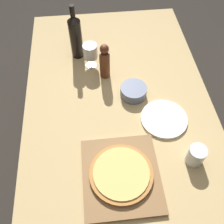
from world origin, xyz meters
The scene contains 10 objects.
ground_plane centered at (0.00, 0.00, 0.00)m, with size 12.00×12.00×0.00m, color #2D2823.
dining_table centered at (0.00, 0.00, 0.66)m, with size 0.99×1.73×0.74m.
cutting_board centered at (-0.04, -0.37, 0.75)m, with size 0.34×0.37×0.02m.
pizza centered at (-0.04, -0.37, 0.77)m, with size 0.28×0.28×0.02m.
wine_bottle centered at (-0.20, 0.44, 0.88)m, with size 0.07×0.07×0.33m.
pepper_mill centered at (-0.05, 0.25, 0.84)m, with size 0.06×0.06×0.22m.
wine_glass centered at (-0.13, 0.34, 0.84)m, with size 0.08×0.08×0.15m.
small_bowl centered at (0.09, 0.09, 0.76)m, with size 0.14×0.14×0.06m.
drinking_tumbler centered at (0.30, -0.33, 0.79)m, with size 0.08×0.08×0.10m.
dinner_plate centered at (0.22, -0.09, 0.74)m, with size 0.24×0.24×0.01m.
Camera 1 is at (-0.13, -0.81, 1.83)m, focal length 42.00 mm.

